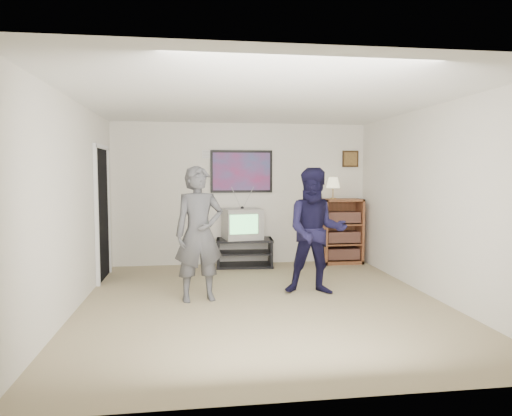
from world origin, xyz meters
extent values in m
cube|color=#7C6B4F|center=(0.00, 0.00, 0.00)|extent=(4.50, 5.00, 0.01)
cube|color=white|center=(0.00, 0.00, 2.50)|extent=(4.50, 5.00, 0.01)
cube|color=silver|center=(0.00, 2.50, 1.25)|extent=(4.50, 0.01, 2.50)
cube|color=silver|center=(-2.25, 0.00, 1.25)|extent=(0.01, 5.00, 2.50)
cube|color=silver|center=(2.25, 0.00, 1.25)|extent=(0.01, 5.00, 2.50)
cube|color=black|center=(0.02, 2.23, 0.46)|extent=(1.00, 0.60, 0.04)
cube|color=black|center=(0.02, 2.23, 0.02)|extent=(1.00, 0.60, 0.04)
cube|color=black|center=(-0.43, 2.23, 0.24)|extent=(0.08, 0.52, 0.48)
cube|color=black|center=(0.48, 2.23, 0.24)|extent=(0.08, 0.52, 0.48)
imported|color=#404144|center=(-0.78, 0.21, 0.86)|extent=(0.70, 0.53, 1.72)
imported|color=black|center=(0.77, 0.33, 0.85)|extent=(0.93, 0.79, 1.70)
cube|color=white|center=(-0.77, 0.38, 1.25)|extent=(0.05, 0.12, 0.03)
cube|color=white|center=(0.82, 0.54, 1.03)|extent=(0.07, 0.12, 0.03)
cube|color=black|center=(0.00, 2.48, 1.65)|extent=(1.10, 0.03, 0.75)
cube|color=white|center=(-0.55, 2.48, 1.95)|extent=(0.28, 0.02, 0.14)
cube|color=black|center=(2.00, 2.48, 1.88)|extent=(0.30, 0.03, 0.30)
cube|color=black|center=(-2.23, 1.60, 1.00)|extent=(0.03, 0.85, 2.00)
camera|label=1|loc=(-0.84, -5.57, 1.64)|focal=32.00mm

